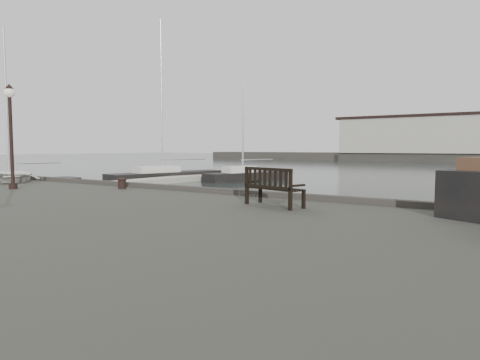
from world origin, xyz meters
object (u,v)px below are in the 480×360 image
(bench, at_px, (273,194))
(bollard_right, at_px, (451,205))
(lamp_post, at_px, (11,122))
(dinghy, at_px, (14,177))
(bollard_left, at_px, (122,184))
(yacht_a, at_px, (16,187))
(yacht_d, at_px, (246,178))
(yacht_b, at_px, (168,178))

(bench, xyz_separation_m, bollard_right, (4.21, 1.53, -0.15))
(lamp_post, bearing_deg, dinghy, 151.34)
(bollard_left, xyz_separation_m, bollard_right, (11.65, 0.43, -0.02))
(dinghy, height_order, yacht_a, yacht_a)
(bench, relative_size, dinghy, 0.74)
(bench, xyz_separation_m, lamp_post, (-10.90, -1.34, 2.28))
(bench, xyz_separation_m, yacht_d, (-16.90, 24.59, -1.66))
(dinghy, xyz_separation_m, yacht_b, (-9.63, 20.34, -1.58))
(bench, xyz_separation_m, bollard_left, (-7.44, 1.10, -0.13))
(bollard_right, distance_m, yacht_a, 30.42)
(lamp_post, relative_size, yacht_a, 0.33)
(dinghy, bearing_deg, yacht_d, 55.95)
(lamp_post, xyz_separation_m, yacht_b, (-12.67, 22.00, -3.92))
(bollard_right, relative_size, yacht_b, 0.02)
(bollard_right, xyz_separation_m, yacht_b, (-27.78, 19.13, -1.49))
(yacht_b, xyz_separation_m, yacht_d, (6.66, 3.93, -0.01))
(bench, height_order, yacht_a, yacht_a)
(yacht_d, bearing_deg, dinghy, -62.84)
(bench, distance_m, dinghy, 13.94)
(lamp_post, bearing_deg, yacht_d, 103.04)
(bollard_left, height_order, lamp_post, lamp_post)
(lamp_post, bearing_deg, yacht_b, 119.93)
(bollard_left, distance_m, lamp_post, 4.87)
(lamp_post, bearing_deg, bollard_right, 10.77)
(yacht_b, bearing_deg, bench, -26.86)
(bench, relative_size, bollard_right, 5.19)
(bollard_right, xyz_separation_m, dinghy, (-18.15, -1.21, 0.08))
(yacht_d, bearing_deg, bench, -35.30)
(dinghy, distance_m, yacht_d, 24.50)
(bench, relative_size, bollard_left, 4.64)
(bollard_left, height_order, dinghy, dinghy)
(bollard_left, xyz_separation_m, yacht_b, (-16.12, 19.56, -1.52))
(lamp_post, relative_size, dinghy, 1.60)
(bench, relative_size, lamp_post, 0.47)
(bollard_right, bearing_deg, lamp_post, -169.23)
(yacht_a, bearing_deg, yacht_d, 71.76)
(lamp_post, bearing_deg, yacht_a, 151.36)
(dinghy, distance_m, yacht_a, 13.52)
(bollard_left, relative_size, yacht_d, 0.04)
(bollard_left, relative_size, bollard_right, 1.12)
(dinghy, height_order, yacht_b, yacht_b)
(bench, distance_m, bollard_left, 7.52)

